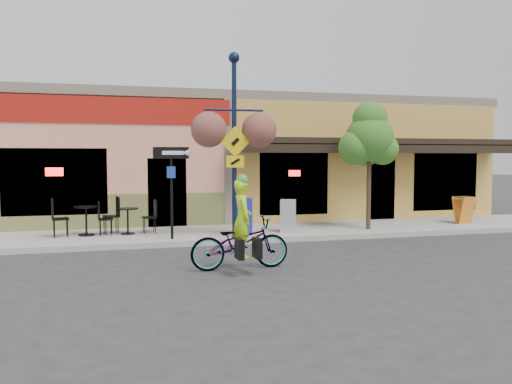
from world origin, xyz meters
TOP-DOWN VIEW (x-y plane):
  - ground at (0.00, 0.00)m, footprint 90.00×90.00m
  - sidewalk at (0.00, 2.00)m, footprint 24.00×3.00m
  - curb at (0.00, 0.55)m, footprint 24.00×0.12m
  - building at (0.00, 7.50)m, footprint 18.20×8.20m
  - bicycle at (-1.96, -2.37)m, footprint 2.10×0.80m
  - cyclist_rider at (-1.91, -2.37)m, footprint 0.41×0.61m
  - lamp_post at (-1.41, 0.76)m, footprint 1.60×0.67m
  - one_way_sign at (-3.07, 0.94)m, footprint 0.96×0.38m
  - cafe_set_left at (-5.34, 2.13)m, footprint 1.92×1.22m
  - cafe_set_right at (-4.22, 2.12)m, footprint 1.69×0.98m
  - newspaper_box_blue at (-1.09, 1.18)m, footprint 0.48×0.44m
  - newspaper_box_grey at (0.30, 1.32)m, footprint 0.56×0.53m
  - street_tree at (2.87, 1.31)m, footprint 1.75×1.75m
  - sandwich_board at (6.53, 1.53)m, footprint 0.59×0.47m

SIDE VIEW (x-z plane):
  - ground at x=0.00m, z-range 0.00..0.00m
  - sidewalk at x=0.00m, z-range 0.00..0.15m
  - curb at x=0.00m, z-range 0.00..0.15m
  - bicycle at x=-1.96m, z-range 0.00..1.09m
  - sandwich_board at x=6.53m, z-range 0.15..1.05m
  - newspaper_box_grey at x=0.30m, z-range 0.15..1.10m
  - cafe_set_right at x=-4.22m, z-range 0.15..1.11m
  - newspaper_box_blue at x=-1.09m, z-range 0.15..1.18m
  - cafe_set_left at x=-5.34m, z-range 0.15..1.22m
  - cyclist_rider at x=-1.91m, z-range 0.00..1.63m
  - one_way_sign at x=-3.07m, z-range 0.15..2.60m
  - street_tree at x=2.87m, z-range 0.15..4.05m
  - building at x=0.00m, z-range 0.00..4.50m
  - lamp_post at x=-1.41m, z-range 0.15..5.13m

